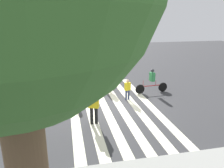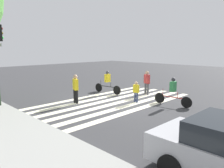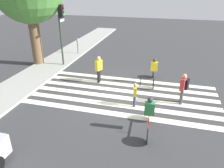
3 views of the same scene
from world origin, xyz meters
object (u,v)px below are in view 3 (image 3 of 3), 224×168
Objects in this scene: pedestrian_adult_tall_backpack at (99,68)px; cyclist_mid_street at (149,113)px; traffic_light at (61,22)px; parking_meter at (77,43)px; cyclist_far_lane at (154,70)px; pedestrian_adult_blue_shirt at (184,86)px; pedestrian_child_with_backpack at (135,94)px.

pedestrian_adult_tall_backpack reaches higher than cyclist_mid_street.
traffic_light is 2.05× the size of cyclist_mid_street.
cyclist_far_lane reaches higher than parking_meter.
pedestrian_adult_tall_backpack is 3.34m from cyclist_far_lane.
pedestrian_adult_tall_backpack reaches higher than parking_meter.
parking_meter is at bearing -125.51° from pedestrian_adult_tall_backpack.
pedestrian_adult_tall_backpack is 0.72× the size of cyclist_far_lane.
parking_meter is at bearing 71.81° from pedestrian_adult_blue_shirt.
traffic_light reaches higher than cyclist_far_lane.
pedestrian_adult_tall_backpack is 1.35× the size of pedestrian_child_with_backpack.
pedestrian_adult_tall_backpack is (-2.06, -3.32, -2.24)m from traffic_light.
pedestrian_child_with_backpack is at bearing 21.69° from cyclist_mid_street.
traffic_light is 3.21× the size of parking_meter.
pedestrian_adult_tall_backpack is at bearing -144.81° from parking_meter.
pedestrian_adult_tall_backpack is at bearing 92.85° from pedestrian_adult_blue_shirt.
pedestrian_adult_blue_shirt reaches higher than cyclist_mid_street.
pedestrian_child_with_backpack is (-2.33, -2.62, -0.24)m from pedestrian_adult_tall_backpack.
pedestrian_adult_blue_shirt is 0.73× the size of cyclist_mid_street.
pedestrian_adult_tall_backpack is at bearing 97.08° from cyclist_far_lane.
traffic_light reaches higher than pedestrian_child_with_backpack.
cyclist_mid_street is at bearing 15.41° from pedestrian_child_with_backpack.
traffic_light is 7.80m from pedestrian_child_with_backpack.
traffic_light is 7.10m from cyclist_far_lane.
pedestrian_child_with_backpack is at bearing 130.54° from pedestrian_adult_blue_shirt.
parking_meter is 11.61m from cyclist_mid_street.
pedestrian_adult_blue_shirt is 2.74m from cyclist_far_lane.
cyclist_far_lane is (0.75, -3.26, -0.08)m from pedestrian_adult_tall_backpack.
pedestrian_child_with_backpack is (-7.36, -6.16, -0.36)m from parking_meter.
cyclist_far_lane is at bearing 56.28° from pedestrian_adult_blue_shirt.
pedestrian_adult_tall_backpack reaches higher than pedestrian_adult_blue_shirt.
cyclist_mid_street is at bearing 177.09° from cyclist_far_lane.
pedestrian_child_with_backpack is at bearing -140.04° from parking_meter.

